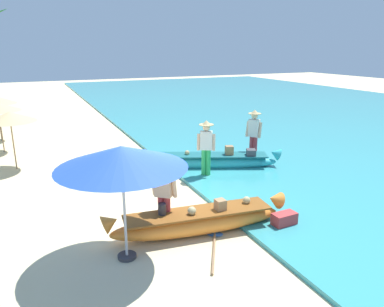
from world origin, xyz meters
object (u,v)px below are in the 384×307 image
Objects in this scene: person_vendor_assistant at (254,132)px; cooler_box at (284,221)px; person_tourist_customer at (164,193)px; boat_orange_foreground at (198,221)px; paddle at (214,245)px; boat_cyan_midground at (213,161)px; person_vendor_hatted at (206,145)px; patio_umbrella_large at (122,157)px.

person_vendor_assistant is 5.03m from cooler_box.
person_tourist_customer is 0.88× the size of person_vendor_assistant.
boat_orange_foreground reaches higher than paddle.
person_tourist_customer is 2.74m from cooler_box.
boat_cyan_midground is 1.82m from person_vendor_assistant.
person_vendor_assistant is (1.63, 0.15, 0.79)m from boat_cyan_midground.
person_vendor_hatted is 0.98× the size of person_vendor_assistant.
paddle is at bearing -85.21° from boat_orange_foreground.
boat_cyan_midground is 7.82× the size of cooler_box.
person_vendor_hatted is at bearing 88.98° from cooler_box.
person_vendor_assistant is 1.26× the size of paddle.
boat_cyan_midground reaches higher than boat_orange_foreground.
boat_cyan_midground is at bearing 80.67° from cooler_box.
cooler_box is (-2.11, -4.48, -0.89)m from person_vendor_assistant.
person_vendor_hatted is (-0.61, -0.67, 0.76)m from boat_cyan_midground.
boat_cyan_midground is at bearing 62.79° from paddle.
cooler_box is 1.78m from paddle.
patio_umbrella_large is at bearing -147.17° from person_tourist_customer.
person_vendor_hatted reaches higher than person_tourist_customer.
paddle is at bearing -113.94° from person_vendor_hatted.
person_tourist_customer is at bearing 32.83° from patio_umbrella_large.
boat_cyan_midground reaches higher than paddle.
person_tourist_customer is 1.62m from patio_umbrella_large.
person_vendor_assistant is at bearing 44.71° from boat_orange_foreground.
paddle is at bearing -117.21° from boat_cyan_midground.
boat_orange_foreground is 7.48× the size of cooler_box.
person_vendor_hatted is 1.11× the size of person_tourist_customer.
person_vendor_hatted is 3.29× the size of cooler_box.
person_vendor_hatted reaches higher than paddle.
person_vendor_hatted is at bearing -159.91° from person_vendor_assistant.
person_tourist_customer is 2.96× the size of cooler_box.
person_vendor_assistant is at bearing 37.84° from person_tourist_customer.
patio_umbrella_large is at bearing -169.27° from boat_orange_foreground.
paddle is at bearing -130.61° from person_vendor_assistant.
cooler_box is at bearing -20.08° from person_tourist_customer.
patio_umbrella_large reaches higher than paddle.
boat_orange_foreground is 2.27× the size of person_vendor_hatted.
person_vendor_assistant is (4.59, 3.57, 0.15)m from person_tourist_customer.
boat_orange_foreground is at bearing -27.01° from person_tourist_customer.
paddle is (-1.78, -0.06, -0.15)m from cooler_box.
cooler_box is 0.37× the size of paddle.
boat_cyan_midground is 5.94m from patio_umbrella_large.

